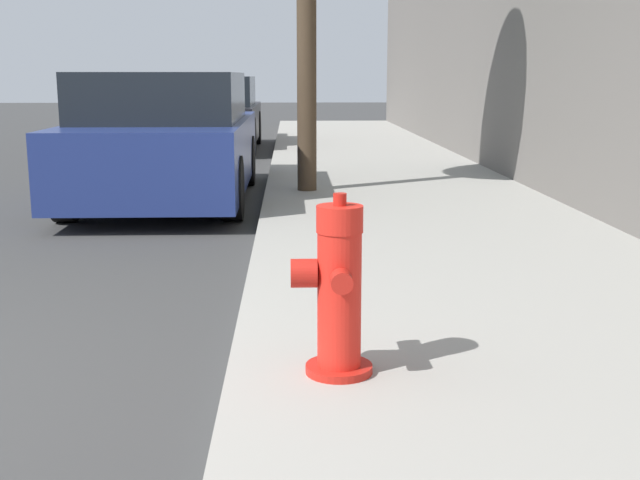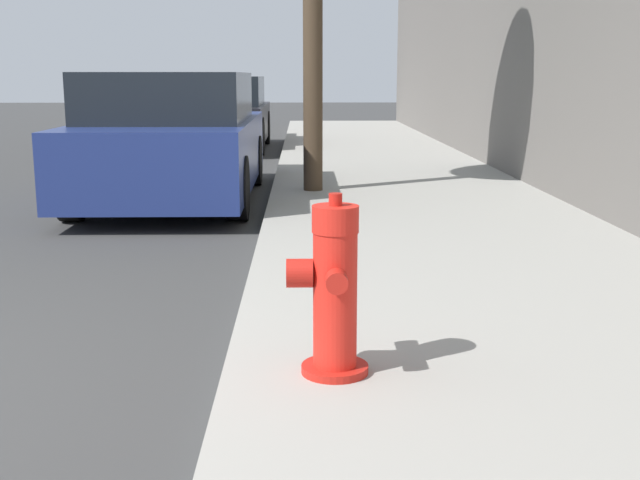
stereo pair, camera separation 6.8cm
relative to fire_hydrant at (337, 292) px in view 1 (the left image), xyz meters
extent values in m
cube|color=#99968E|center=(1.03, -0.25, -0.43)|extent=(3.03, 40.00, 0.14)
cylinder|color=red|center=(0.01, 0.00, -0.34)|extent=(0.29, 0.29, 0.04)
cylinder|color=red|center=(0.01, 0.00, -0.03)|extent=(0.19, 0.19, 0.59)
cylinder|color=red|center=(0.01, 0.00, 0.32)|extent=(0.20, 0.20, 0.11)
cylinder|color=red|center=(0.01, 0.00, 0.40)|extent=(0.06, 0.06, 0.05)
cylinder|color=red|center=(0.01, -0.14, 0.08)|extent=(0.09, 0.09, 0.09)
cylinder|color=red|center=(0.01, 0.14, 0.08)|extent=(0.09, 0.09, 0.09)
cylinder|color=red|center=(-0.14, 0.00, 0.08)|extent=(0.11, 0.12, 0.12)
cube|color=navy|center=(-1.58, 5.82, 0.05)|extent=(1.78, 4.21, 0.74)
cube|color=black|center=(-1.58, 5.65, 0.68)|extent=(1.64, 2.32, 0.52)
cylinder|color=black|center=(-2.39, 7.12, -0.18)|extent=(0.20, 0.64, 0.64)
cylinder|color=black|center=(-0.77, 7.12, -0.18)|extent=(0.20, 0.64, 0.64)
cylinder|color=black|center=(-2.39, 4.51, -0.18)|extent=(0.20, 0.64, 0.64)
cylinder|color=black|center=(-0.77, 4.51, -0.18)|extent=(0.20, 0.64, 0.64)
cube|color=black|center=(-1.67, 12.31, 0.02)|extent=(1.67, 3.98, 0.66)
cube|color=black|center=(-1.67, 12.15, 0.62)|extent=(1.54, 2.19, 0.53)
cylinder|color=black|center=(-2.43, 13.54, -0.16)|extent=(0.20, 0.68, 0.68)
cylinder|color=black|center=(-0.91, 13.54, -0.16)|extent=(0.20, 0.68, 0.68)
cylinder|color=black|center=(-2.43, 11.08, -0.16)|extent=(0.20, 0.68, 0.68)
cylinder|color=black|center=(-0.91, 11.08, -0.16)|extent=(0.20, 0.68, 0.68)
cylinder|color=#423323|center=(-0.01, 5.66, 1.21)|extent=(0.21, 0.21, 3.14)
camera|label=1|loc=(-0.20, -3.28, 0.90)|focal=45.00mm
camera|label=2|loc=(-0.13, -3.29, 0.90)|focal=45.00mm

